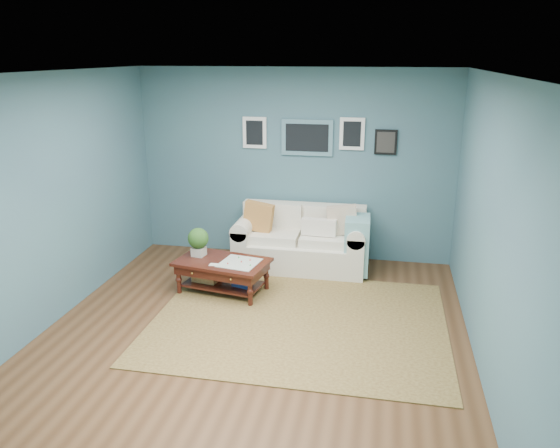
# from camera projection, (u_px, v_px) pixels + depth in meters

# --- Properties ---
(room_shell) EXTENTS (5.00, 5.02, 2.70)m
(room_shell) POSITION_uv_depth(u_px,v_px,m) (254.00, 211.00, 5.47)
(room_shell) COLOR brown
(room_shell) RESTS_ON ground
(area_rug) EXTENTS (3.23, 2.59, 0.01)m
(area_rug) POSITION_uv_depth(u_px,v_px,m) (299.00, 321.00, 6.11)
(area_rug) COLOR brown
(area_rug) RESTS_ON ground
(loveseat) EXTENTS (1.84, 0.84, 0.95)m
(loveseat) POSITION_uv_depth(u_px,v_px,m) (307.00, 241.00, 7.56)
(loveseat) COLOR silver
(loveseat) RESTS_ON ground
(coffee_table) EXTENTS (1.22, 0.84, 0.78)m
(coffee_table) POSITION_uv_depth(u_px,v_px,m) (219.00, 265.00, 6.80)
(coffee_table) COLOR #340C09
(coffee_table) RESTS_ON ground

